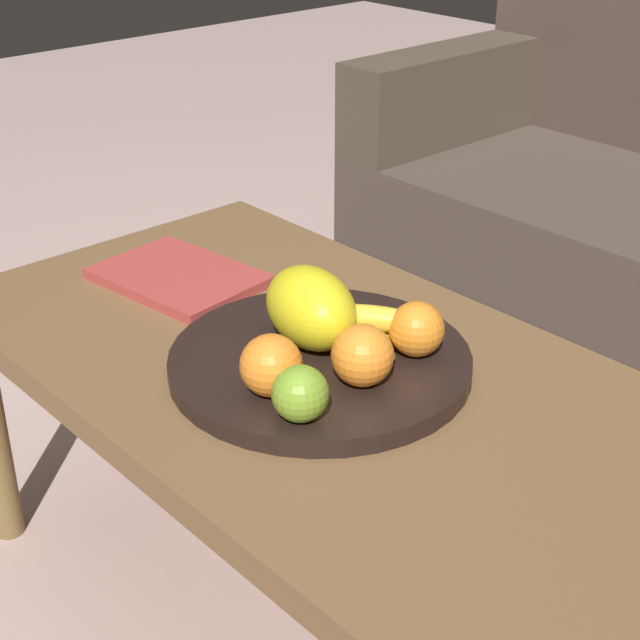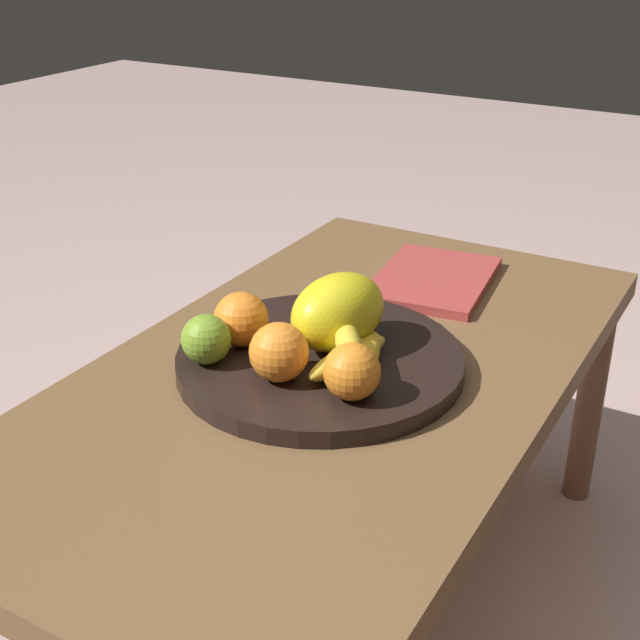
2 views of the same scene
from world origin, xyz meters
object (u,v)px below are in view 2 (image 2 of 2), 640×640
Objects in this scene: orange_front at (279,352)px; orange_left at (241,319)px; melon_large_front at (337,312)px; orange_right at (352,372)px; apple_front at (206,339)px; fruit_bowl at (320,361)px; magazine at (433,280)px; banana_bunch at (354,354)px; coffee_table at (333,397)px.

orange_front is 1.01× the size of orange_left.
melon_large_front reaches higher than orange_right.
orange_left is 0.07m from apple_front.
orange_front is at bearing -6.34° from fruit_bowl.
magazine is at bearing 176.24° from orange_front.
banana_bunch is 0.38m from magazine.
orange_right reaches higher than banana_bunch.
orange_front is (0.11, -0.02, 0.12)m from coffee_table.
orange_right is (0.10, 0.08, 0.11)m from coffee_table.
magazine is at bearing -170.31° from orange_right.
apple_front reaches higher than fruit_bowl.
banana_bunch reaches higher than coffee_table.
magazine is (-0.45, 0.14, -0.05)m from apple_front.
melon_large_front reaches higher than banana_bunch.
banana_bunch is at bearing -154.53° from orange_right.
apple_front is at bearing -50.48° from fruit_bowl.
orange_right reaches higher than apple_front.
orange_left is 1.14× the size of apple_front.
fruit_bowl is 5.45× the size of orange_right.
orange_front is 0.44m from magazine.
melon_large_front is 2.11× the size of orange_right.
fruit_bowl is at bearing -131.54° from orange_right.
orange_front is 1.15× the size of apple_front.
banana_bunch is at bearing 53.73° from coffee_table.
orange_front is 0.11m from apple_front.
fruit_bowl reaches higher than coffee_table.
magazine is at bearing 178.63° from coffee_table.
magazine is (-0.32, 0.01, -0.07)m from melon_large_front.
melon_large_front reaches higher than fruit_bowl.
apple_front is at bearing -67.58° from banana_bunch.
apple_front reaches higher than banana_bunch.
orange_front is at bearing 60.03° from orange_left.
apple_front is at bearing -85.85° from orange_right.
orange_right is at bearing 2.21° from magazine.
orange_front is 0.31× the size of magazine.
melon_large_front is 0.13m from orange_left.
melon_large_front is at bearing 161.61° from fruit_bowl.
banana_bunch is (-0.06, -0.03, -0.01)m from orange_right.
melon_large_front is at bearing 170.49° from orange_front.
orange_left is 0.31× the size of magazine.
fruit_bowl is 0.16m from apple_front.
orange_right is 0.21m from apple_front.
apple_front is (0.10, -0.12, 0.05)m from fruit_bowl.
orange_right is 0.44m from magazine.
orange_front reaches higher than magazine.
melon_large_front is 1.97× the size of orange_front.
orange_front is 0.10m from banana_bunch.
apple_front is 0.20m from banana_bunch.
magazine is (-0.43, -0.07, -0.05)m from orange_right.
orange_right is 0.07m from banana_bunch.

